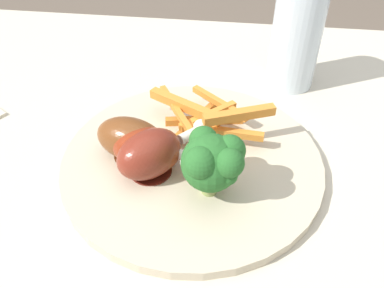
{
  "coord_description": "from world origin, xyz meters",
  "views": [
    {
      "loc": [
        -0.04,
        0.38,
        1.07
      ],
      "look_at": [
        0.01,
        0.05,
        0.77
      ],
      "focal_mm": 37.76,
      "sensor_mm": 36.0,
      "label": 1
    }
  ],
  "objects": [
    {
      "name": "dining_table",
      "position": [
        0.0,
        0.0,
        0.63
      ],
      "size": [
        1.15,
        0.68,
        0.74
      ],
      "color": "beige",
      "rests_on": "ground_plane"
    },
    {
      "name": "broccoli_floret_middle",
      "position": [
        -0.02,
        0.09,
        0.79
      ],
      "size": [
        0.04,
        0.05,
        0.06
      ],
      "color": "#73A658",
      "rests_on": "dinner_plate"
    },
    {
      "name": "chicken_drumstick_extra",
      "position": [
        0.05,
        0.08,
        0.78
      ],
      "size": [
        0.11,
        0.11,
        0.05
      ],
      "color": "#541810",
      "rests_on": "dinner_plate"
    },
    {
      "name": "broccoli_floret_front",
      "position": [
        -0.02,
        0.1,
        0.8
      ],
      "size": [
        0.06,
        0.06,
        0.07
      ],
      "color": "#919F55",
      "rests_on": "dinner_plate"
    },
    {
      "name": "carrot_fries_pile",
      "position": [
        -0.0,
        -0.0,
        0.77
      ],
      "size": [
        0.15,
        0.11,
        0.05
      ],
      "color": "orange",
      "rests_on": "dinner_plate"
    },
    {
      "name": "chicken_drumstick_near",
      "position": [
        0.07,
        0.06,
        0.78
      ],
      "size": [
        0.14,
        0.07,
        0.05
      ],
      "color": "#4E2410",
      "rests_on": "dinner_plate"
    },
    {
      "name": "dinner_plate",
      "position": [
        0.01,
        0.05,
        0.75
      ],
      "size": [
        0.3,
        0.3,
        0.01
      ],
      "primitive_type": "cylinder",
      "color": "beige",
      "rests_on": "dining_table"
    },
    {
      "name": "water_glass",
      "position": [
        -0.11,
        -0.14,
        0.81
      ],
      "size": [
        0.07,
        0.07,
        0.14
      ],
      "primitive_type": "cylinder",
      "color": "silver",
      "rests_on": "dining_table"
    },
    {
      "name": "chicken_drumstick_far",
      "position": [
        0.05,
        0.07,
        0.78
      ],
      "size": [
        0.14,
        0.07,
        0.05
      ],
      "color": "#5D1A0C",
      "rests_on": "dinner_plate"
    }
  ]
}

